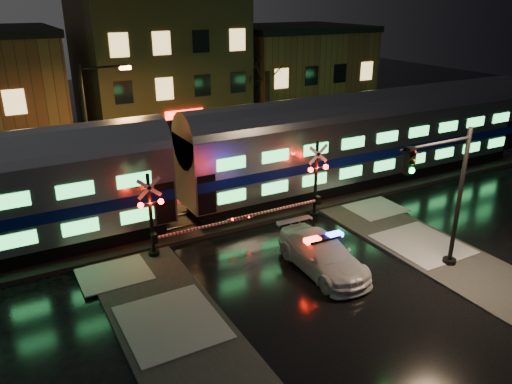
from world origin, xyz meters
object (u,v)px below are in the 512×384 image
crossing_signal_left (160,223)px  traffic_light (444,200)px  crossing_signal_right (311,189)px  streetlight (92,131)px  police_car (323,255)px

crossing_signal_left → traffic_light: bearing=-35.4°
crossing_signal_right → traffic_light: bearing=-76.8°
crossing_signal_right → crossing_signal_left: size_ratio=1.05×
crossing_signal_left → streetlight: 7.45m
traffic_light → streetlight: 18.11m
traffic_light → crossing_signal_left: bearing=158.7°
crossing_signal_left → police_car: bearing=-39.0°
crossing_signal_left → traffic_light: traffic_light is taller
traffic_light → streetlight: streetlight is taller
police_car → crossing_signal_right: crossing_signal_right is taller
crossing_signal_right → streetlight: streetlight is taller
traffic_light → streetlight: size_ratio=0.79×
police_car → crossing_signal_left: bearing=143.4°
police_car → crossing_signal_right: bearing=63.4°
crossing_signal_right → traffic_light: size_ratio=0.95×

